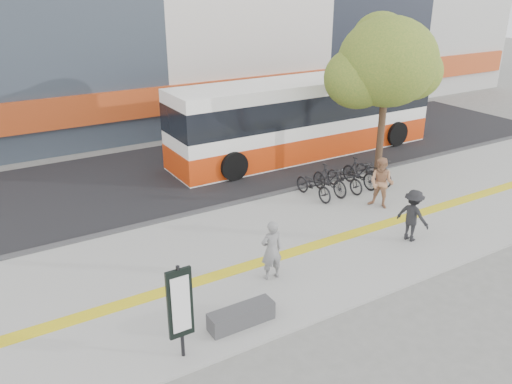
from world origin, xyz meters
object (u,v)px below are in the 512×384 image
street_tree (385,64)px  pedestrian_tan (382,183)px  bus (305,119)px  bench (241,316)px  signboard (180,305)px  seated_woman (271,250)px  pedestrian_dark (413,215)px

street_tree → pedestrian_tan: 5.01m
bus → pedestrian_tan: size_ratio=7.07×
bus → pedestrian_tan: bearing=-102.1°
bench → pedestrian_tan: size_ratio=0.89×
signboard → pedestrian_tan: size_ratio=1.22×
pedestrian_tan → bus: bearing=142.0°
seated_woman → pedestrian_dark: bearing=-179.4°
signboard → pedestrian_tan: 9.79m
bench → signboard: 1.94m
seated_woman → pedestrian_tan: (5.79, 1.96, 0.06)m
signboard → bus: size_ratio=0.17×
signboard → street_tree: bearing=29.1°
bench → signboard: signboard is taller
pedestrian_tan → seated_woman: bearing=-97.2°
signboard → pedestrian_tan: (9.08, 3.63, -0.39)m
bench → pedestrian_dark: pedestrian_dark is taller
pedestrian_tan → pedestrian_dark: bearing=-47.8°
bench → pedestrian_tan: pedestrian_tan is taller
signboard → seated_woman: 3.72m
bench → street_tree: street_tree is taller
pedestrian_dark → street_tree: bearing=-45.8°
seated_woman → pedestrian_dark: 4.87m
bench → pedestrian_tan: 8.21m
bus → pedestrian_dark: size_ratio=7.79×
pedestrian_tan → bench: bearing=-92.0°
street_tree → seated_woman: 10.00m
pedestrian_dark → pedestrian_tan: bearing=-34.9°
bench → street_tree: size_ratio=0.25×
bus → pedestrian_dark: 9.03m
signboard → seated_woman: (3.29, 1.67, -0.45)m
bench → signboard: bearing=-169.2°
bench → pedestrian_tan: bearing=23.9°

